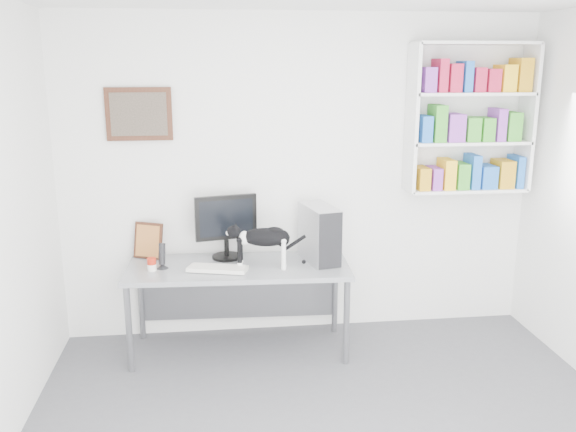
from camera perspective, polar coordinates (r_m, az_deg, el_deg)
The scene contains 11 objects.
room at distance 3.24m, azimuth 6.08°, elevation -2.93°, with size 4.01×4.01×2.70m.
bookshelf at distance 5.32m, azimuth 16.69°, elevation 8.76°, with size 1.03×0.28×1.24m, color white.
wall_art at distance 5.04m, azimuth -13.78°, elevation 9.25°, with size 0.52×0.04×0.42m, color #492417.
desk at distance 5.00m, azimuth -4.60°, elevation -8.61°, with size 1.76×0.68×0.73m, color gray.
monitor at distance 4.99m, azimuth -5.81°, elevation -0.98°, with size 0.51×0.24×0.54m, color black.
keyboard at distance 4.76m, azimuth -6.59°, elevation -4.91°, with size 0.46×0.18×0.04m, color silver.
pc_tower at distance 4.91m, azimuth 2.94°, elevation -1.66°, with size 0.20×0.46×0.46m, color #BCBCC1.
speaker at distance 4.86m, azimuth -11.70°, elevation -3.64°, with size 0.09×0.09×0.21m, color black.
leaning_print at distance 5.12m, azimuth -12.94°, elevation -2.20°, with size 0.25×0.10×0.31m, color #492417.
soup_can at distance 4.84m, azimuth -12.63°, elevation -4.44°, with size 0.07×0.07×0.10m, color red.
cat at distance 4.74m, azimuth -2.30°, elevation -2.95°, with size 0.55×0.15×0.34m, color black, non-canonical shape.
Camera 1 is at (-0.71, -3.02, 2.30)m, focal length 38.00 mm.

